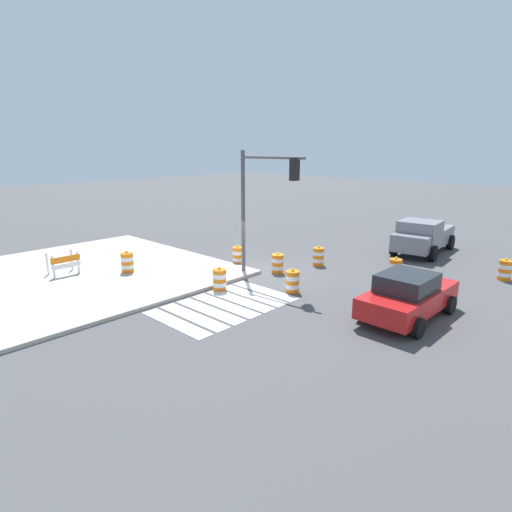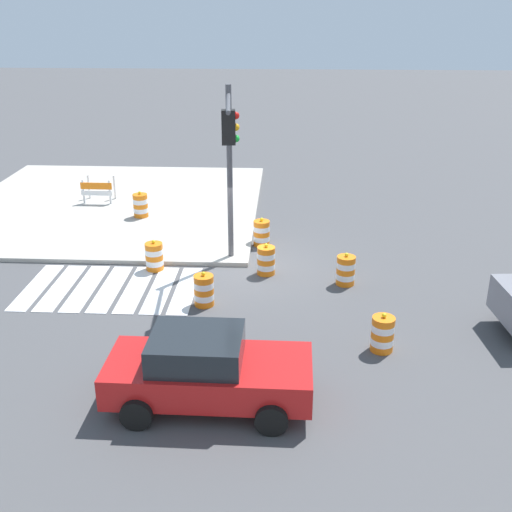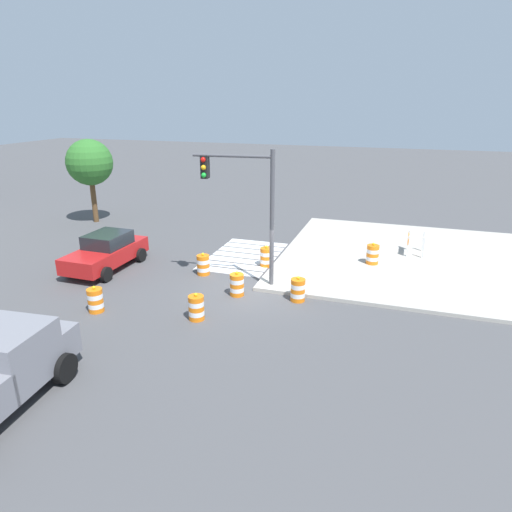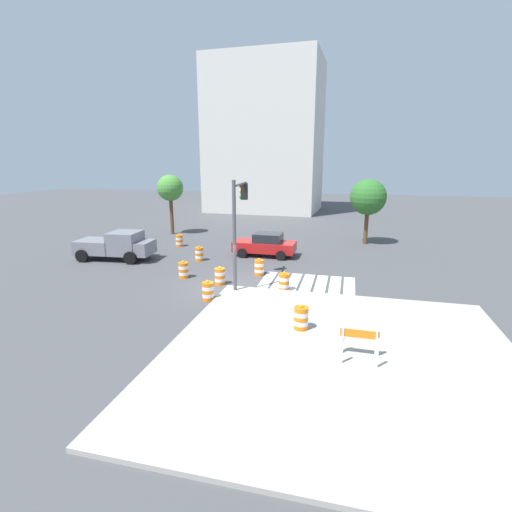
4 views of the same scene
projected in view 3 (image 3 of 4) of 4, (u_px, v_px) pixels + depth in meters
ground_plane at (253, 291)px, 18.61m from camera, size 120.00×120.00×0.00m
sidewalk_corner at (408, 258)px, 22.21m from camera, size 12.00×12.00×0.15m
crosswalk_stripes at (244, 256)px, 22.73m from camera, size 5.10×3.20×0.02m
sports_car at (106, 251)px, 20.85m from camera, size 4.32×2.18×1.63m
traffic_barrel_near_corner at (95, 300)px, 16.68m from camera, size 0.56×0.56×1.02m
traffic_barrel_crosswalk_end at (203, 265)px, 20.22m from camera, size 0.56×0.56×1.02m
traffic_barrel_median_near at (266, 257)px, 21.21m from camera, size 0.56×0.56×1.02m
traffic_barrel_median_far at (237, 285)px, 18.07m from camera, size 0.56×0.56×1.02m
traffic_barrel_far_curb at (298, 290)px, 17.58m from camera, size 0.56×0.56×1.02m
traffic_barrel_lane_center at (196, 308)px, 16.09m from camera, size 0.56×0.56×1.02m
traffic_barrel_on_sidewalk at (373, 254)px, 21.11m from camera, size 0.56×0.56×1.02m
construction_barricade at (411, 242)px, 22.51m from camera, size 1.30×0.79×1.00m
traffic_light_pole at (244, 193)px, 17.92m from camera, size 0.62×3.28×5.50m
street_tree_streetside_mid at (90, 163)px, 27.85m from camera, size 2.80×2.80×5.15m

